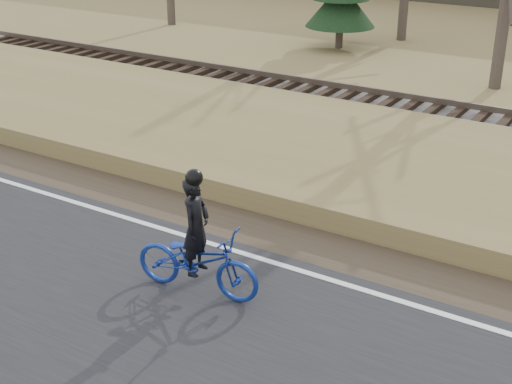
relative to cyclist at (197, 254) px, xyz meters
The scene contains 8 objects.
ground 1.67m from the cyclist, 50.51° to the left, with size 120.00×120.00×0.00m, color olive.
road 1.77m from the cyclist, 54.12° to the right, with size 120.00×6.00×0.06m, color black.
edge_line 1.79m from the cyclist, 54.87° to the left, with size 120.00×0.12×0.01m, color silver.
shoulder 2.65m from the cyclist, 67.88° to the left, with size 120.00×1.60×0.04m, color #473A2B.
embankment 5.48m from the cyclist, 79.83° to the left, with size 120.00×5.00×0.44m, color olive.
ballast 9.23m from the cyclist, 84.00° to the left, with size 120.00×3.00×0.45m, color slate.
railroad 9.22m from the cyclist, 84.00° to the left, with size 120.00×2.40×0.29m.
cyclist is the anchor object (origin of this frame).
Camera 1 is at (4.75, -8.66, 5.84)m, focal length 50.00 mm.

